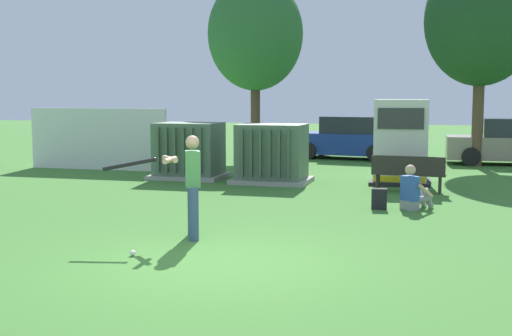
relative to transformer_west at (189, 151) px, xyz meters
The scene contains 14 objects.
ground_plane 10.04m from the transformer_west, 66.63° to the right, with size 96.00×96.00×0.00m, color #3D752D.
fence_panel 3.92m from the transformer_west, 160.34° to the left, with size 4.80×0.12×2.00m, color white.
transformer_west is the anchor object (origin of this frame).
transformer_mid_west 2.60m from the transformer_west, ahead, with size 2.10×1.70×1.62m.
generator_enclosure 6.06m from the transformer_west, ahead, with size 1.60×1.40×2.30m.
park_bench 6.44m from the transformer_west, 11.30° to the right, with size 1.83×0.55×0.92m.
batter 8.24m from the transformer_west, 68.79° to the right, with size 1.56×0.93×1.74m.
sports_ball 9.50m from the transformer_west, 73.98° to the right, with size 0.09×0.09×0.09m, color white.
seated_spectator 7.55m from the transformer_west, 30.07° to the right, with size 0.73×0.75×0.96m.
backpack 7.04m from the transformer_west, 33.88° to the right, with size 0.34×0.29×0.44m.
tree_left 7.42m from the transformer_west, 87.52° to the left, with size 3.59×3.59×6.85m.
tree_center_left 10.94m from the transformer_west, 34.97° to the left, with size 3.76×3.76×7.19m.
parked_car_leftmost 8.18m from the transformer_west, 63.05° to the left, with size 4.41×2.38×1.62m.
parked_car_left_of_center 11.51m from the transformer_west, 34.84° to the left, with size 4.23×1.99×1.62m.
Camera 1 is at (3.01, -8.78, 2.39)m, focal length 46.28 mm.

